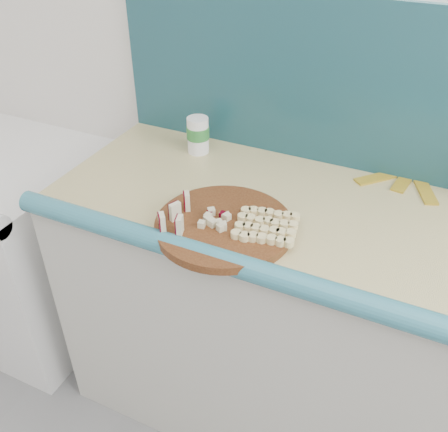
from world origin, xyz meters
The scene contains 8 objects.
kitchen_counter centered at (0.10, 1.50, 0.46)m, with size 2.20×0.63×0.91m.
porcelain_fixture centered at (-1.45, 1.50, 0.40)m, with size 0.70×0.72×0.84m.
cutting_board centered at (-0.43, 1.32, 0.92)m, with size 0.36×0.36×0.02m, color #411F0D.
apple_wedges centered at (-0.55, 1.26, 0.96)m, with size 0.07×0.15×0.05m.
apple_chunks centered at (-0.46, 1.31, 0.94)m, with size 0.05×0.06×0.02m.
banana_slices centered at (-0.33, 1.34, 0.94)m, with size 0.18×0.16×0.02m.
canister centered at (-0.70, 1.67, 0.97)m, with size 0.07×0.07×0.12m.
banana_peel centered at (-0.05, 1.76, 0.91)m, with size 0.25×0.22×0.01m.
Camera 1 is at (0.01, 0.37, 1.70)m, focal length 40.00 mm.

